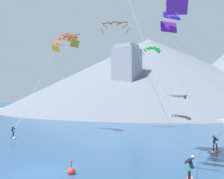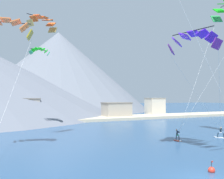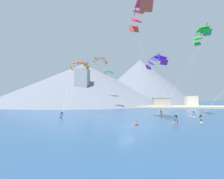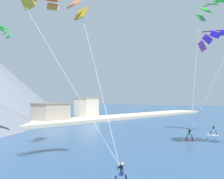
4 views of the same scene
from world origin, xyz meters
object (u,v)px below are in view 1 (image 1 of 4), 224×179
parafoil_kite_distant_low_drift (115,26)px  race_marker_buoy (71,172)px  kitesurfer_far_left (190,173)px  parafoil_kite_far_right (175,8)px  parafoil_kite_mid_center (65,41)px  parafoil_kite_distant_high_outer (151,50)px  kitesurfer_mid_center (13,135)px  kitesurfer_near_lead (214,147)px

parafoil_kite_distant_low_drift → race_marker_buoy: bearing=-65.7°
kitesurfer_far_left → parafoil_kite_far_right: 13.24m
parafoil_kite_mid_center → race_marker_buoy: 25.33m
parafoil_kite_far_right → parafoil_kite_distant_high_outer: size_ratio=3.23×
kitesurfer_mid_center → parafoil_kite_distant_low_drift: (6.58, 14.34, 16.57)m
kitesurfer_far_left → parafoil_kite_mid_center: 28.85m
kitesurfer_far_left → parafoil_kite_distant_low_drift: parafoil_kite_distant_low_drift is taller
parafoil_kite_far_right → race_marker_buoy: size_ratio=12.32×
kitesurfer_mid_center → kitesurfer_far_left: bearing=-11.2°
parafoil_kite_far_right → race_marker_buoy: (-5.08, -7.16, -12.64)m
parafoil_kite_far_right → parafoil_kite_distant_high_outer: 29.21m
parafoil_kite_distant_high_outer → kitesurfer_far_left: bearing=-62.7°
kitesurfer_near_lead → parafoil_kite_distant_high_outer: parafoil_kite_distant_high_outer is taller
kitesurfer_far_left → parafoil_kite_far_right: size_ratio=0.15×
kitesurfer_near_lead → parafoil_kite_distant_high_outer: bearing=126.6°
kitesurfer_mid_center → parafoil_kite_mid_center: parafoil_kite_mid_center is taller
kitesurfer_near_lead → kitesurfer_far_left: kitesurfer_far_left is taller
kitesurfer_near_lead → kitesurfer_mid_center: 23.97m
kitesurfer_near_lead → parafoil_kite_distant_low_drift: parafoil_kite_distant_low_drift is taller
parafoil_kite_mid_center → parafoil_kite_far_right: bearing=-21.8°
parafoil_kite_distant_low_drift → kitesurfer_mid_center: bearing=-114.6°
kitesurfer_far_left → kitesurfer_mid_center: bearing=168.8°
race_marker_buoy → parafoil_kite_distant_high_outer: bearing=104.1°
kitesurfer_mid_center → race_marker_buoy: kitesurfer_mid_center is taller
kitesurfer_mid_center → parafoil_kite_far_right: (21.42, -0.15, 12.31)m
kitesurfer_near_lead → parafoil_kite_far_right: (-2.02, -5.19, 12.31)m
parafoil_kite_far_right → race_marker_buoy: parafoil_kite_far_right is taller
kitesurfer_mid_center → parafoil_kite_far_right: bearing=-0.4°
parafoil_kite_mid_center → parafoil_kite_distant_low_drift: (5.10, 6.50, 3.08)m
race_marker_buoy → kitesurfer_near_lead: bearing=60.1°
kitesurfer_far_left → parafoil_kite_mid_center: (-22.27, 12.54, 13.40)m
parafoil_kite_distant_low_drift → kitesurfer_far_left: bearing=-48.0°
kitesurfer_near_lead → parafoil_kite_distant_low_drift: bearing=151.1°
kitesurfer_far_left → parafoil_kite_mid_center: parafoil_kite_mid_center is taller
kitesurfer_near_lead → parafoil_kite_far_right: 13.51m
kitesurfer_near_lead → parafoil_kite_mid_center: (-21.97, 2.81, 13.49)m
kitesurfer_near_lead → kitesurfer_far_left: size_ratio=0.98×
race_marker_buoy → parafoil_kite_mid_center: bearing=134.5°
parafoil_kite_mid_center → race_marker_buoy: bearing=-45.5°
parafoil_kite_distant_high_outer → race_marker_buoy: parafoil_kite_distant_high_outer is taller
kitesurfer_near_lead → parafoil_kite_distant_high_outer: (-15.38, 20.71, 14.35)m
kitesurfer_mid_center → parafoil_kite_distant_low_drift: bearing=65.4°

